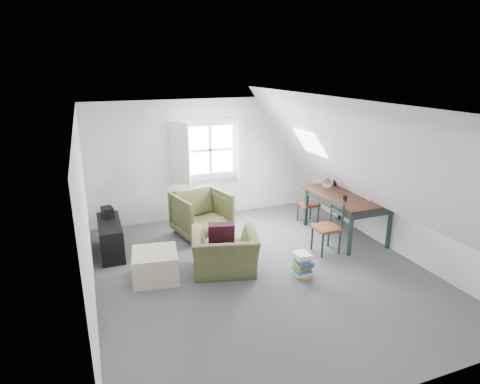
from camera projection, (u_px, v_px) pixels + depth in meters
name	position (u px, v px, depth m)	size (l,w,h in m)	color
floor	(262.00, 271.00, 6.39)	(5.50, 5.50, 0.00)	#4E4E53
ceiling	(264.00, 113.00, 5.63)	(5.50, 5.50, 0.00)	white
wall_back	(210.00, 159.00, 8.46)	(5.00, 5.00, 0.00)	silver
wall_front	(390.00, 287.00, 3.56)	(5.00, 5.00, 0.00)	silver
wall_left	(86.00, 219.00, 5.15)	(5.50, 5.50, 0.00)	silver
wall_right	(396.00, 181.00, 6.86)	(5.50, 5.50, 0.00)	silver
slope_left	(157.00, 173.00, 5.32)	(5.50, 5.50, 0.00)	white
slope_right	(352.00, 155.00, 6.38)	(5.50, 5.50, 0.00)	white
dormer_window	(210.00, 150.00, 8.33)	(1.71, 0.35, 1.30)	white
skylight	(310.00, 143.00, 7.55)	(0.55, 0.75, 0.04)	white
armchair_near	(225.00, 271.00, 6.40)	(1.01, 0.88, 0.66)	#484D28
armchair_far	(202.00, 235.00, 7.75)	(0.93, 0.95, 0.87)	#484D28
throw_pillow	(221.00, 234.00, 6.35)	(0.42, 0.12, 0.42)	#350E1D
ottoman	(155.00, 265.00, 6.11)	(0.67, 0.67, 0.45)	#B6AB8C
dining_table	(346.00, 200.00, 7.52)	(1.00, 1.66, 0.83)	black
demijohn	(327.00, 183.00, 7.80)	(0.20, 0.20, 0.28)	silver
vase_twigs	(335.00, 180.00, 7.98)	(0.07, 0.08, 0.57)	black
cup	(345.00, 201.00, 7.14)	(0.10, 0.10, 0.09)	black
paper_box	(371.00, 199.00, 7.15)	(0.12, 0.08, 0.04)	white
dining_chair_far	(309.00, 204.00, 8.24)	(0.38, 0.38, 0.80)	maroon
dining_chair_near	(328.00, 227.00, 6.94)	(0.42, 0.42, 0.90)	maroon
media_shelf	(111.00, 240.00, 6.93)	(0.37, 1.12, 0.57)	black
electronics_box	(107.00, 213.00, 7.06)	(0.18, 0.25, 0.20)	black
magazine_stack	(302.00, 265.00, 6.19)	(0.28, 0.34, 0.38)	#B29933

